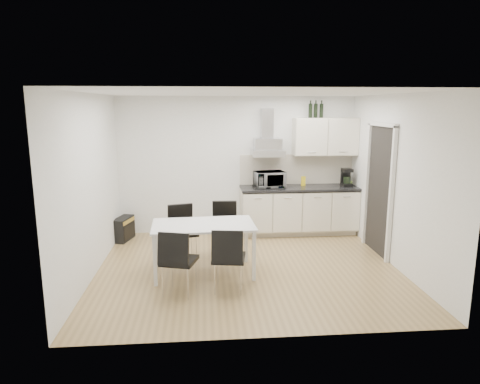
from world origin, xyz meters
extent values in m
plane|color=tan|center=(0.00, 0.00, 0.00)|extent=(4.50, 4.50, 0.00)
cube|color=white|center=(0.00, 2.00, 1.30)|extent=(4.50, 0.10, 2.60)
cube|color=white|center=(0.00, -2.00, 1.30)|extent=(4.50, 0.10, 2.60)
cube|color=white|center=(-2.25, 0.00, 1.30)|extent=(0.10, 4.00, 2.60)
cube|color=white|center=(2.25, 0.00, 1.30)|extent=(0.10, 4.00, 2.60)
plane|color=white|center=(0.00, 0.00, 2.60)|extent=(4.50, 4.50, 0.00)
cube|color=white|center=(2.21, 0.55, 1.05)|extent=(0.08, 1.04, 2.10)
cube|color=beige|center=(1.15, 1.74, 0.05)|extent=(2.16, 0.52, 0.10)
cube|color=beige|center=(1.15, 1.70, 0.48)|extent=(2.20, 0.60, 0.76)
cube|color=black|center=(1.15, 1.69, 0.90)|extent=(2.22, 0.64, 0.04)
cube|color=beige|center=(1.15, 1.99, 1.21)|extent=(2.20, 0.02, 0.58)
cube|color=beige|center=(1.65, 1.82, 1.85)|extent=(1.20, 0.35, 0.70)
cube|color=silver|center=(0.55, 1.78, 1.65)|extent=(0.60, 0.46, 0.30)
cube|color=silver|center=(0.55, 1.89, 2.10)|extent=(0.22, 0.20, 0.55)
imported|color=silver|center=(0.58, 1.68, 1.10)|extent=(0.58, 0.39, 0.37)
cube|color=yellow|center=(1.25, 1.80, 1.01)|extent=(0.08, 0.04, 0.18)
cylinder|color=brown|center=(2.08, 1.65, 0.98)|extent=(0.04, 0.04, 0.11)
cylinder|color=#4C6626|center=(2.14, 1.65, 0.98)|extent=(0.04, 0.04, 0.11)
cylinder|color=black|center=(1.35, 1.82, 2.36)|extent=(0.07, 0.07, 0.32)
cylinder|color=black|center=(1.45, 1.82, 2.36)|extent=(0.07, 0.07, 0.32)
cylinder|color=black|center=(1.56, 1.82, 2.36)|extent=(0.07, 0.07, 0.32)
cube|color=white|center=(-0.66, -0.14, 0.73)|extent=(1.50, 0.91, 0.03)
cube|color=white|center=(-1.32, -0.54, 0.36)|extent=(0.05, 0.05, 0.72)
cube|color=white|center=(0.04, -0.47, 0.36)|extent=(0.05, 0.05, 0.72)
cube|color=white|center=(-1.36, 0.19, 0.36)|extent=(0.05, 0.05, 0.72)
cube|color=white|center=(0.00, 0.26, 0.36)|extent=(0.05, 0.05, 0.72)
cube|color=black|center=(-2.12, 1.57, 0.21)|extent=(0.34, 0.55, 0.43)
cube|color=gold|center=(-2.01, 1.57, 0.37)|extent=(0.13, 0.45, 0.07)
cube|color=black|center=(-0.45, 1.90, 0.14)|extent=(0.21, 0.20, 0.28)
camera|label=1|loc=(-0.64, -6.11, 2.43)|focal=32.00mm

